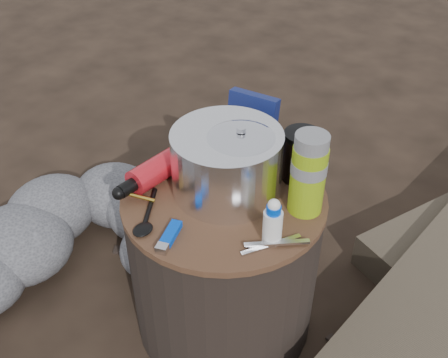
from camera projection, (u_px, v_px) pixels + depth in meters
The scene contains 14 objects.
ground at pixel (224, 316), 1.47m from camera, with size 60.00×60.00×0.00m, color black.
stump at pixel (224, 262), 1.34m from camera, with size 0.47×0.47×0.43m, color black.
rock_ring at pixel (46, 272), 1.47m from camera, with size 0.46×1.01×0.20m, color #525156, non-canonical shape.
foil_windscreen at pixel (227, 163), 1.18m from camera, with size 0.25×0.25×0.15m, color silver.
camping_pot at pixel (240, 163), 1.17m from camera, with size 0.17×0.17×0.17m, color silver.
fuel_bottle at pixel (165, 165), 1.25m from camera, with size 0.06×0.26×0.06m, color red, non-canonical shape.
thermos at pixel (308, 174), 1.12m from camera, with size 0.08×0.08×0.19m, color #84A811.
travel_mug at pixel (301, 156), 1.23m from camera, with size 0.08×0.08×0.12m, color black.
stuff_sack at pixel (226, 131), 1.34m from camera, with size 0.15×0.12×0.10m, color yellow.
food_pouch at pixel (252, 125), 1.30m from camera, with size 0.13×0.03×0.16m, color #101950.
lighter at pixel (171, 233), 1.10m from camera, with size 0.02×0.09×0.02m, color #003ECD.
pot_grabber at pixel (271, 244), 1.08m from camera, with size 0.04×0.13×0.01m, color silver, non-canonical shape.
spork at pixel (149, 208), 1.17m from camera, with size 0.03×0.15×0.01m, color black, non-canonical shape.
squeeze_bottle at pixel (273, 223), 1.07m from camera, with size 0.04×0.04×0.10m, color white.
Camera 1 is at (0.50, -0.79, 1.20)m, focal length 42.51 mm.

